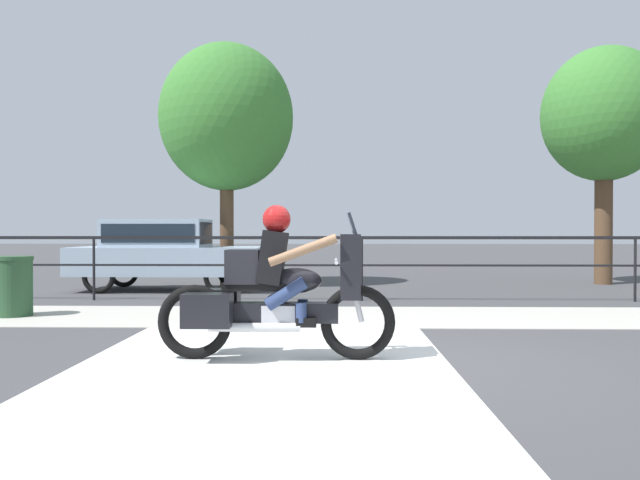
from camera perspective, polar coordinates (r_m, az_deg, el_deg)
name	(u,v)px	position (r m, az deg, el deg)	size (l,w,h in m)	color
ground_plane	(386,364)	(6.32, 6.07, -11.18)	(120.00, 120.00, 0.00)	#424244
sidewalk_band	(368,316)	(9.67, 4.40, -6.98)	(44.00, 2.40, 0.01)	#B7B2A8
crosswalk_band	(262,367)	(6.14, -5.30, -11.49)	(3.67, 6.00, 0.01)	silver
fence_railing	(362,250)	(11.77, 3.84, -0.92)	(36.00, 0.05, 1.22)	black
motorcycle	(276,290)	(6.40, -4.09, -4.63)	(2.44, 0.76, 1.58)	black
parked_car	(165,250)	(14.28, -14.03, -0.86)	(4.15, 1.69, 1.58)	#9EB2C6
trash_bin	(13,286)	(10.72, -26.28, -3.81)	(0.60, 0.60, 0.93)	#284C2D
tree_behind_sign	(604,116)	(17.26, 24.54, 10.28)	(3.02, 3.02, 5.89)	brown
tree_behind_car	(227,118)	(15.48, -8.54, 10.95)	(3.22, 3.22, 5.84)	brown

